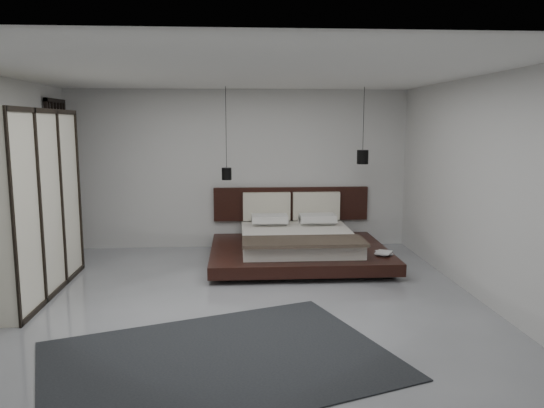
{
  "coord_description": "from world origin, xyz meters",
  "views": [
    {
      "loc": [
        -0.04,
        -6.42,
        2.21
      ],
      "look_at": [
        0.47,
        1.2,
        1.04
      ],
      "focal_mm": 35.0,
      "sensor_mm": 36.0,
      "label": 1
    }
  ],
  "objects": [
    {
      "name": "floor",
      "position": [
        0.0,
        0.0,
        0.0
      ],
      "size": [
        6.0,
        6.0,
        0.0
      ],
      "primitive_type": "plane",
      "color": "#96999F",
      "rests_on": "ground"
    },
    {
      "name": "ceiling",
      "position": [
        0.0,
        0.0,
        2.8
      ],
      "size": [
        6.0,
        6.0,
        0.0
      ],
      "primitive_type": "plane",
      "rotation": [
        3.14,
        0.0,
        0.0
      ],
      "color": "white",
      "rests_on": "wall_back"
    },
    {
      "name": "wall_back",
      "position": [
        0.0,
        3.0,
        1.4
      ],
      "size": [
        6.0,
        0.0,
        6.0
      ],
      "primitive_type": "plane",
      "rotation": [
        1.57,
        0.0,
        0.0
      ],
      "color": "silver",
      "rests_on": "floor"
    },
    {
      "name": "wall_front",
      "position": [
        0.0,
        -3.0,
        1.4
      ],
      "size": [
        6.0,
        0.0,
        6.0
      ],
      "primitive_type": "plane",
      "rotation": [
        -1.57,
        0.0,
        0.0
      ],
      "color": "silver",
      "rests_on": "floor"
    },
    {
      "name": "wall_right",
      "position": [
        3.0,
        0.0,
        1.4
      ],
      "size": [
        0.0,
        6.0,
        6.0
      ],
      "primitive_type": "plane",
      "rotation": [
        1.57,
        0.0,
        -1.57
      ],
      "color": "silver",
      "rests_on": "floor"
    },
    {
      "name": "lattice_screen",
      "position": [
        -2.95,
        2.45,
        1.3
      ],
      "size": [
        0.05,
        0.9,
        2.6
      ],
      "primitive_type": "cube",
      "color": "black",
      "rests_on": "floor"
    },
    {
      "name": "bed",
      "position": [
        0.93,
        1.91,
        0.29
      ],
      "size": [
        2.77,
        2.39,
        1.07
      ],
      "color": "black",
      "rests_on": "floor"
    },
    {
      "name": "book_lower",
      "position": [
        2.07,
        1.26,
        0.27
      ],
      "size": [
        0.21,
        0.28,
        0.03
      ],
      "primitive_type": "imported",
      "rotation": [
        0.0,
        0.0,
        -0.01
      ],
      "color": "#99724C",
      "rests_on": "bed"
    },
    {
      "name": "book_upper",
      "position": [
        2.05,
        1.23,
        0.29
      ],
      "size": [
        0.33,
        0.36,
        0.02
      ],
      "primitive_type": "imported",
      "rotation": [
        0.0,
        0.0,
        -0.51
      ],
      "color": "#99724C",
      "rests_on": "book_lower"
    },
    {
      "name": "pendant_left",
      "position": [
        -0.21,
        2.34,
        1.39
      ],
      "size": [
        0.16,
        0.16,
        1.52
      ],
      "color": "black",
      "rests_on": "ceiling"
    },
    {
      "name": "pendant_right",
      "position": [
        2.07,
        2.34,
        1.65
      ],
      "size": [
        0.19,
        0.19,
        1.27
      ],
      "color": "black",
      "rests_on": "ceiling"
    },
    {
      "name": "wardrobe",
      "position": [
        -2.7,
        0.47,
        1.2
      ],
      "size": [
        0.58,
        2.44,
        2.39
      ],
      "color": "white",
      "rests_on": "floor"
    },
    {
      "name": "rug",
      "position": [
        -0.23,
        -1.7,
        0.01
      ],
      "size": [
        3.74,
        3.2,
        0.01
      ],
      "primitive_type": "cube",
      "rotation": [
        0.0,
        0.0,
        0.35
      ],
      "color": "black",
      "rests_on": "floor"
    }
  ]
}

